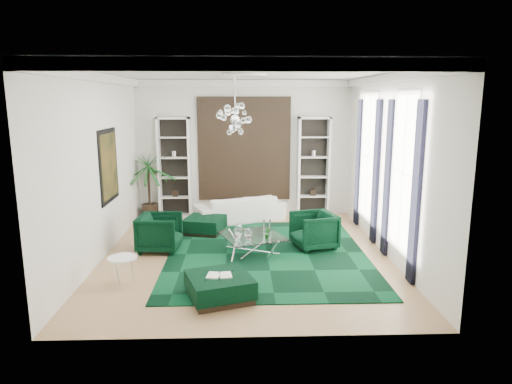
{
  "coord_description": "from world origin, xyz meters",
  "views": [
    {
      "loc": [
        -0.1,
        -9.36,
        3.27
      ],
      "look_at": [
        0.23,
        0.5,
        1.26
      ],
      "focal_mm": 32.0,
      "sensor_mm": 36.0,
      "label": 1
    }
  ],
  "objects_px": {
    "armchair_left": "(160,233)",
    "ottoman_front": "(220,287)",
    "sofa": "(240,208)",
    "ottoman_side": "(205,225)",
    "coffee_table": "(253,245)",
    "armchair_right": "(314,230)",
    "palm": "(148,176)",
    "side_table": "(123,271)"
  },
  "relations": [
    {
      "from": "sofa",
      "to": "ottoman_side",
      "type": "relative_size",
      "value": 2.66
    },
    {
      "from": "armchair_right",
      "to": "ottoman_front",
      "type": "distance_m",
      "value": 3.26
    },
    {
      "from": "sofa",
      "to": "armchair_right",
      "type": "xyz_separation_m",
      "value": [
        1.66,
        -2.38,
        0.06
      ]
    },
    {
      "from": "armchair_left",
      "to": "ottoman_side",
      "type": "bearing_deg",
      "value": -30.37
    },
    {
      "from": "ottoman_front",
      "to": "side_table",
      "type": "distance_m",
      "value": 1.87
    },
    {
      "from": "side_table",
      "to": "ottoman_side",
      "type": "bearing_deg",
      "value": 69.0
    },
    {
      "from": "armchair_left",
      "to": "ottoman_side",
      "type": "relative_size",
      "value": 0.99
    },
    {
      "from": "side_table",
      "to": "palm",
      "type": "height_order",
      "value": "palm"
    },
    {
      "from": "coffee_table",
      "to": "side_table",
      "type": "relative_size",
      "value": 2.31
    },
    {
      "from": "ottoman_side",
      "to": "palm",
      "type": "bearing_deg",
      "value": 136.87
    },
    {
      "from": "armchair_left",
      "to": "ottoman_front",
      "type": "relative_size",
      "value": 0.89
    },
    {
      "from": "sofa",
      "to": "ottoman_side",
      "type": "xyz_separation_m",
      "value": [
        -0.87,
        -1.14,
        -0.15
      ]
    },
    {
      "from": "armchair_left",
      "to": "coffee_table",
      "type": "relative_size",
      "value": 0.75
    },
    {
      "from": "ottoman_side",
      "to": "side_table",
      "type": "relative_size",
      "value": 1.73
    },
    {
      "from": "armchair_right",
      "to": "palm",
      "type": "relative_size",
      "value": 0.37
    },
    {
      "from": "ottoman_side",
      "to": "side_table",
      "type": "xyz_separation_m",
      "value": [
        -1.22,
        -3.17,
        0.05
      ]
    },
    {
      "from": "armchair_left",
      "to": "palm",
      "type": "xyz_separation_m",
      "value": [
        -0.76,
        2.83,
        0.79
      ]
    },
    {
      "from": "sofa",
      "to": "palm",
      "type": "relative_size",
      "value": 1.0
    },
    {
      "from": "ottoman_front",
      "to": "palm",
      "type": "relative_size",
      "value": 0.42
    },
    {
      "from": "sofa",
      "to": "armchair_right",
      "type": "height_order",
      "value": "armchair_right"
    },
    {
      "from": "sofa",
      "to": "armchair_right",
      "type": "relative_size",
      "value": 2.68
    },
    {
      "from": "coffee_table",
      "to": "ottoman_front",
      "type": "height_order",
      "value": "coffee_table"
    },
    {
      "from": "ottoman_front",
      "to": "palm",
      "type": "height_order",
      "value": "palm"
    },
    {
      "from": "coffee_table",
      "to": "ottoman_front",
      "type": "bearing_deg",
      "value": -105.39
    },
    {
      "from": "armchair_left",
      "to": "armchair_right",
      "type": "relative_size",
      "value": 1.0
    },
    {
      "from": "ottoman_front",
      "to": "armchair_right",
      "type": "bearing_deg",
      "value": 52.39
    },
    {
      "from": "sofa",
      "to": "armchair_left",
      "type": "bearing_deg",
      "value": 32.79
    },
    {
      "from": "ottoman_front",
      "to": "sofa",
      "type": "bearing_deg",
      "value": 86.24
    },
    {
      "from": "ottoman_front",
      "to": "side_table",
      "type": "height_order",
      "value": "side_table"
    },
    {
      "from": "armchair_right",
      "to": "side_table",
      "type": "relative_size",
      "value": 1.72
    },
    {
      "from": "armchair_right",
      "to": "coffee_table",
      "type": "distance_m",
      "value": 1.43
    },
    {
      "from": "armchair_right",
      "to": "ottoman_side",
      "type": "distance_m",
      "value": 2.82
    },
    {
      "from": "ottoman_side",
      "to": "side_table",
      "type": "bearing_deg",
      "value": -111.0
    },
    {
      "from": "coffee_table",
      "to": "palm",
      "type": "bearing_deg",
      "value": 131.65
    },
    {
      "from": "coffee_table",
      "to": "armchair_right",
      "type": "bearing_deg",
      "value": 14.52
    },
    {
      "from": "armchair_left",
      "to": "ottoman_side",
      "type": "distance_m",
      "value": 1.58
    },
    {
      "from": "ottoman_side",
      "to": "sofa",
      "type": "bearing_deg",
      "value": 52.73
    },
    {
      "from": "armchair_right",
      "to": "palm",
      "type": "bearing_deg",
      "value": -138.91
    },
    {
      "from": "sofa",
      "to": "ottoman_front",
      "type": "xyz_separation_m",
      "value": [
        -0.33,
        -4.96,
        -0.15
      ]
    },
    {
      "from": "armchair_left",
      "to": "ottoman_side",
      "type": "xyz_separation_m",
      "value": [
        0.88,
        1.29,
        -0.21
      ]
    },
    {
      "from": "ottoman_side",
      "to": "armchair_left",
      "type": "bearing_deg",
      "value": -124.27
    },
    {
      "from": "sofa",
      "to": "armchair_right",
      "type": "bearing_deg",
      "value": 103.31
    }
  ]
}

